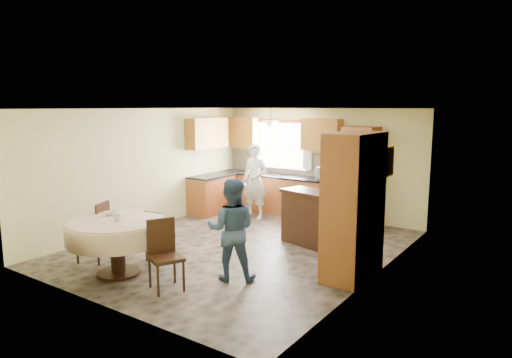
{
  "coord_description": "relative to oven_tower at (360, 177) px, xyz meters",
  "views": [
    {
      "loc": [
        4.79,
        -6.43,
        2.54
      ],
      "look_at": [
        0.12,
        0.3,
        1.23
      ],
      "focal_mm": 32.0,
      "sensor_mm": 36.0,
      "label": 1
    }
  ],
  "objects": [
    {
      "name": "wall_cab_side",
      "position": [
        -3.48,
        -0.89,
        0.85
      ],
      "size": [
        0.33,
        1.2,
        0.72
      ],
      "primitive_type": "cube",
      "color": "#C08230",
      "rests_on": "wall_left"
    },
    {
      "name": "dining_table",
      "position": [
        -1.9,
        -4.84,
        -0.4
      ],
      "size": [
        1.49,
        1.49,
        0.85
      ],
      "color": "#3D1F10",
      "rests_on": "floor"
    },
    {
      "name": "microwave",
      "position": [
        -0.69,
        -0.04,
        0.01
      ],
      "size": [
        0.58,
        0.44,
        0.29
      ],
      "primitive_type": "imported",
      "rotation": [
        0.0,
        0.0,
        0.15
      ],
      "color": "silver",
      "rests_on": "counter_back"
    },
    {
      "name": "floor",
      "position": [
        -1.15,
        -2.69,
        -1.06
      ],
      "size": [
        5.0,
        6.0,
        0.01
      ],
      "primitive_type": "cube",
      "color": "brown",
      "rests_on": "ground"
    },
    {
      "name": "bowl_table",
      "position": [
        -2.21,
        -4.68,
        -0.18
      ],
      "size": [
        0.2,
        0.2,
        0.06
      ],
      "primitive_type": "imported",
      "rotation": [
        0.0,
        0.0,
        -0.12
      ],
      "color": "#B2B2B2",
      "rests_on": "dining_table"
    },
    {
      "name": "base_cab_back",
      "position": [
        -2.0,
        0.01,
        -0.62
      ],
      "size": [
        3.3,
        0.6,
        0.88
      ],
      "primitive_type": "cube",
      "color": "#BC6C32",
      "rests_on": "floor"
    },
    {
      "name": "framed_picture",
      "position": [
        1.32,
        -2.24,
        0.63
      ],
      "size": [
        0.06,
        0.57,
        0.47
      ],
      "color": "yellow",
      "rests_on": "wall_right"
    },
    {
      "name": "chair_back",
      "position": [
        -1.85,
        -4.09,
        -0.59
      ],
      "size": [
        0.41,
        0.41,
        0.86
      ],
      "rotation": [
        0.0,
        0.0,
        3.25
      ],
      "color": "#3D1F10",
      "rests_on": "floor"
    },
    {
      "name": "wall_cab_right",
      "position": [
        -1.0,
        0.15,
        0.85
      ],
      "size": [
        0.9,
        0.33,
        0.72
      ],
      "primitive_type": "cube",
      "color": "#C08230",
      "rests_on": "wall_back"
    },
    {
      "name": "curtain_left",
      "position": [
        -2.9,
        0.24,
        0.59
      ],
      "size": [
        0.22,
        0.02,
        1.15
      ],
      "primitive_type": "cube",
      "color": "white",
      "rests_on": "wall_back"
    },
    {
      "name": "sideboard",
      "position": [
        -0.1,
        -1.84,
        -0.59
      ],
      "size": [
        1.42,
        0.86,
        0.95
      ],
      "primitive_type": "cube",
      "rotation": [
        0.0,
        0.0,
        -0.25
      ],
      "color": "#3D1F10",
      "rests_on": "floor"
    },
    {
      "name": "wall_front",
      "position": [
        -1.15,
        -5.69,
        0.19
      ],
      "size": [
        5.0,
        0.02,
        2.5
      ],
      "primitive_type": "cube",
      "color": "#D7D389",
      "rests_on": "floor"
    },
    {
      "name": "person_dining",
      "position": [
        -0.35,
        -4.01,
        -0.3
      ],
      "size": [
        0.93,
        0.87,
        1.51
      ],
      "primitive_type": "imported",
      "rotation": [
        0.0,
        0.0,
        3.67
      ],
      "color": "#38537B",
      "rests_on": "floor"
    },
    {
      "name": "wall_cab_left",
      "position": [
        -3.2,
        0.15,
        0.85
      ],
      "size": [
        0.85,
        0.33,
        0.72
      ],
      "primitive_type": "cube",
      "color": "#C08230",
      "rests_on": "wall_back"
    },
    {
      "name": "bottle_sideboard",
      "position": [
        0.37,
        -1.84,
        0.05
      ],
      "size": [
        0.16,
        0.16,
        0.33
      ],
      "primitive_type": "imported",
      "rotation": [
        0.0,
        0.0,
        -0.3
      ],
      "color": "silver",
      "rests_on": "sideboard"
    },
    {
      "name": "oven_lower",
      "position": [
        0.0,
        -0.31,
        -0.31
      ],
      "size": [
        0.56,
        0.01,
        0.45
      ],
      "primitive_type": "cube",
      "color": "black",
      "rests_on": "oven_tower"
    },
    {
      "name": "base_cab_left",
      "position": [
        -3.35,
        -0.89,
        -0.62
      ],
      "size": [
        0.6,
        1.2,
        0.88
      ],
      "primitive_type": "cube",
      "color": "#BC6C32",
      "rests_on": "floor"
    },
    {
      "name": "wall_left",
      "position": [
        -3.65,
        -2.69,
        0.19
      ],
      "size": [
        0.02,
        6.0,
        2.5
      ],
      "primitive_type": "cube",
      "color": "#D7D389",
      "rests_on": "floor"
    },
    {
      "name": "wall_right",
      "position": [
        1.35,
        -2.69,
        0.19
      ],
      "size": [
        0.02,
        6.0,
        2.5
      ],
      "primitive_type": "cube",
      "color": "#D7D389",
      "rests_on": "floor"
    },
    {
      "name": "chair_right",
      "position": [
        -0.93,
        -4.81,
        -0.52
      ],
      "size": [
        0.57,
        0.57,
        0.98
      ],
      "rotation": [
        0.0,
        0.0,
        1.13
      ],
      "color": "#3D1F10",
      "rests_on": "floor"
    },
    {
      "name": "counter_back",
      "position": [
        -2.0,
        0.01,
        -0.16
      ],
      "size": [
        3.3,
        0.64,
        0.04
      ],
      "primitive_type": "cube",
      "color": "black",
      "rests_on": "base_cab_back"
    },
    {
      "name": "backsplash",
      "position": [
        -2.0,
        0.3,
        0.12
      ],
      "size": [
        3.3,
        0.02,
        0.55
      ],
      "primitive_type": "cube",
      "color": "#C7B28C",
      "rests_on": "wall_back"
    },
    {
      "name": "curtain_right",
      "position": [
        -1.4,
        0.24,
        0.59
      ],
      "size": [
        0.22,
        0.02,
        1.15
      ],
      "primitive_type": "cube",
      "color": "white",
      "rests_on": "wall_back"
    },
    {
      "name": "bowl_sideboard",
      "position": [
        -0.29,
        -1.84,
        -0.09
      ],
      "size": [
        0.22,
        0.22,
        0.05
      ],
      "primitive_type": "imported",
      "rotation": [
        0.0,
        0.0,
        0.12
      ],
      "color": "#B2B2B2",
      "rests_on": "sideboard"
    },
    {
      "name": "oven_tower",
      "position": [
        0.0,
        0.0,
        0.0
      ],
      "size": [
        0.66,
        0.62,
        2.12
      ],
      "primitive_type": "cube",
      "color": "#BC6C32",
      "rests_on": "floor"
    },
    {
      "name": "cup_table",
      "position": [
        -1.85,
        -4.86,
        -0.16
      ],
      "size": [
        0.16,
        0.16,
        0.09
      ],
      "primitive_type": "imported",
      "rotation": [
        0.0,
        0.0,
        0.38
      ],
      "color": "#B2B2B2",
      "rests_on": "dining_table"
    },
    {
      "name": "wall_back",
      "position": [
        -1.15,
        0.31,
        0.19
      ],
      "size": [
        5.0,
        0.02,
        2.5
      ],
      "primitive_type": "cube",
      "color": "#D7D389",
      "rests_on": "floor"
    },
    {
      "name": "space_heater",
      "position": [
        1.05,
        -2.7,
        -0.77
      ],
      "size": [
        0.49,
        0.43,
        0.57
      ],
      "primitive_type": "cube",
      "rotation": [
        0.0,
        0.0,
        0.38
      ],
      "color": "black",
      "rests_on": "floor"
    },
    {
      "name": "pendant",
      "position": [
        -2.15,
        -0.19,
        1.06
      ],
      "size": [
        0.36,
        0.36,
        0.18
      ],
      "primitive_type": "cone",
      "rotation": [
        3.14,
        0.0,
        0.0
      ],
      "color": "beige",
      "rests_on": "ceiling"
    },
    {
      "name": "oven_upper",
      "position": [
        0.0,
        -0.31,
        0.19
      ],
      "size": [
        0.56,
        0.01,
        0.45
      ],
      "primitive_type": "cube",
      "color": "black",
      "rests_on": "oven_tower"
    },
    {
      "name": "ceiling",
      "position": [
        -1.15,
        -2.69,
        1.44
      ],
      "size": [
        5.0,
        6.0,
        0.01
      ],
      "primitive_type": "cube",
      "color": "white",
      "rests_on": "wall_back"
    },
    {
      "name": "cupboard",
      "position": [
        1.07,
        -2.88,
        0.02
      ],
      "size": [
        0.57,
        1.14,
        2.17
      ],
      "primitive_type": "cube",
      "color": "#BC6C32",
      "rests_on": "floor"
    },
    {
      "name": "window",
      "position": [
        -2.15,
        0.29,
        0.54
      ],
      "size": [
        1.4,
        0.03,
        1.1
      ],
      "primitive_type": "cube",
      "color": "white",
      "rests_on": "wall_back"
    },
    {
      "name": "chair_left",
      "position": [
        -2.66,
        -4.64,
        -0.51
      ],
      "size": [
        0.57,
        0.57,
        0.99
      ],
      "rotation": [
        0.0,
        0.0,
        -1.14
      ],
      "color": "#3D1F10",
      "rests_on": "floor"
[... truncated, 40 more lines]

